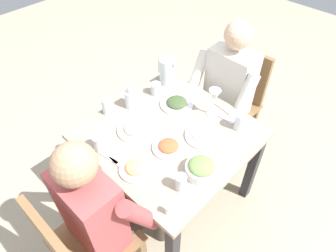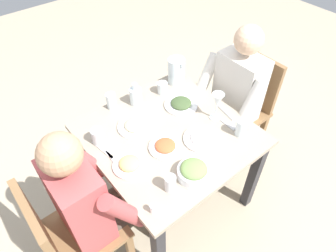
{
  "view_description": "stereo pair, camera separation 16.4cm",
  "coord_description": "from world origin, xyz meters",
  "px_view_note": "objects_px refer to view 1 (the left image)",
  "views": [
    {
      "loc": [
        -0.86,
        0.92,
        2.04
      ],
      "look_at": [
        0.03,
        -0.01,
        0.73
      ],
      "focal_mm": 32.02,
      "sensor_mm": 36.0,
      "label": 1
    },
    {
      "loc": [
        -0.98,
        0.8,
        2.04
      ],
      "look_at": [
        0.03,
        -0.01,
        0.73
      ],
      "focal_mm": 32.02,
      "sensor_mm": 36.0,
      "label": 2
    }
  ],
  "objects_px": {
    "plate_fries": "(136,168)",
    "plate_dolmas": "(177,103)",
    "salad_bowl": "(202,168)",
    "plate_beans": "(135,129)",
    "diner_near": "(221,95)",
    "water_glass_far_right": "(156,89)",
    "chair_far": "(81,247)",
    "water_pitcher": "(168,71)",
    "wine_glass": "(214,97)",
    "plate_rice_curry": "(169,146)",
    "oil_carafe": "(131,100)",
    "dining_table": "(170,144)",
    "water_glass_near_left": "(181,182)",
    "water_glass_near_right": "(99,143)",
    "chair_near": "(234,98)",
    "water_glass_center": "(107,106)",
    "plate_yoghurt": "(203,135)",
    "salt_shaker": "(168,210)",
    "water_glass_far_left": "(240,121)"
  },
  "relations": [
    {
      "from": "plate_rice_curry",
      "to": "water_glass_near_left",
      "type": "xyz_separation_m",
      "value": [
        -0.23,
        0.15,
        0.03
      ]
    },
    {
      "from": "salad_bowl",
      "to": "plate_beans",
      "type": "relative_size",
      "value": 0.79
    },
    {
      "from": "plate_yoghurt",
      "to": "plate_dolmas",
      "type": "relative_size",
      "value": 0.99
    },
    {
      "from": "dining_table",
      "to": "chair_near",
      "type": "distance_m",
      "value": 0.77
    },
    {
      "from": "water_glass_near_left",
      "to": "water_pitcher",
      "type": "bearing_deg",
      "value": -42.06
    },
    {
      "from": "chair_near",
      "to": "diner_near",
      "type": "bearing_deg",
      "value": 90.0
    },
    {
      "from": "diner_near",
      "to": "salt_shaker",
      "type": "relative_size",
      "value": 22.05
    },
    {
      "from": "water_pitcher",
      "to": "salt_shaker",
      "type": "distance_m",
      "value": 1.06
    },
    {
      "from": "plate_rice_curry",
      "to": "water_glass_near_left",
      "type": "height_order",
      "value": "water_glass_near_left"
    },
    {
      "from": "plate_yoghurt",
      "to": "oil_carafe",
      "type": "xyz_separation_m",
      "value": [
        0.52,
        0.11,
        0.04
      ]
    },
    {
      "from": "diner_near",
      "to": "plate_rice_curry",
      "type": "xyz_separation_m",
      "value": [
        -0.1,
        0.66,
        0.07
      ]
    },
    {
      "from": "salad_bowl",
      "to": "dining_table",
      "type": "bearing_deg",
      "value": -17.39
    },
    {
      "from": "dining_table",
      "to": "diner_near",
      "type": "height_order",
      "value": "diner_near"
    },
    {
      "from": "water_glass_near_right",
      "to": "chair_near",
      "type": "bearing_deg",
      "value": -99.14
    },
    {
      "from": "water_glass_far_left",
      "to": "water_glass_center",
      "type": "distance_m",
      "value": 0.84
    },
    {
      "from": "chair_near",
      "to": "wine_glass",
      "type": "distance_m",
      "value": 0.58
    },
    {
      "from": "water_glass_center",
      "to": "plate_dolmas",
      "type": "bearing_deg",
      "value": -127.22
    },
    {
      "from": "diner_near",
      "to": "water_glass_far_right",
      "type": "bearing_deg",
      "value": 48.76
    },
    {
      "from": "water_glass_far_left",
      "to": "water_glass_far_right",
      "type": "xyz_separation_m",
      "value": [
        0.61,
        0.11,
        -0.01
      ]
    },
    {
      "from": "water_glass_far_left",
      "to": "water_glass_center",
      "type": "xyz_separation_m",
      "value": [
        0.7,
        0.47,
        -0.0
      ]
    },
    {
      "from": "plate_fries",
      "to": "water_glass_near_left",
      "type": "xyz_separation_m",
      "value": [
        -0.25,
        -0.08,
        0.03
      ]
    },
    {
      "from": "plate_rice_curry",
      "to": "oil_carafe",
      "type": "distance_m",
      "value": 0.45
    },
    {
      "from": "plate_rice_curry",
      "to": "diner_near",
      "type": "bearing_deg",
      "value": -81.3
    },
    {
      "from": "wine_glass",
      "to": "plate_beans",
      "type": "bearing_deg",
      "value": 60.35
    },
    {
      "from": "chair_near",
      "to": "plate_dolmas",
      "type": "relative_size",
      "value": 4.03
    },
    {
      "from": "chair_near",
      "to": "water_glass_near_left",
      "type": "height_order",
      "value": "chair_near"
    },
    {
      "from": "wine_glass",
      "to": "salt_shaker",
      "type": "bearing_deg",
      "value": 111.37
    },
    {
      "from": "water_pitcher",
      "to": "water_glass_near_right",
      "type": "height_order",
      "value": "water_pitcher"
    },
    {
      "from": "chair_far",
      "to": "water_glass_near_right",
      "type": "relative_size",
      "value": 8.88
    },
    {
      "from": "plate_beans",
      "to": "wine_glass",
      "type": "bearing_deg",
      "value": -119.65
    },
    {
      "from": "plate_fries",
      "to": "plate_dolmas",
      "type": "bearing_deg",
      "value": -69.71
    },
    {
      "from": "dining_table",
      "to": "water_glass_far_left",
      "type": "bearing_deg",
      "value": -131.42
    },
    {
      "from": "salad_bowl",
      "to": "wine_glass",
      "type": "bearing_deg",
      "value": -59.36
    },
    {
      "from": "water_glass_center",
      "to": "oil_carafe",
      "type": "bearing_deg",
      "value": -114.48
    },
    {
      "from": "chair_far",
      "to": "water_pitcher",
      "type": "distance_m",
      "value": 1.26
    },
    {
      "from": "water_glass_near_right",
      "to": "wine_glass",
      "type": "relative_size",
      "value": 0.51
    },
    {
      "from": "salad_bowl",
      "to": "water_glass_center",
      "type": "distance_m",
      "value": 0.75
    },
    {
      "from": "chair_far",
      "to": "oil_carafe",
      "type": "relative_size",
      "value": 5.44
    },
    {
      "from": "water_glass_near_left",
      "to": "chair_near",
      "type": "bearing_deg",
      "value": -71.93
    },
    {
      "from": "water_pitcher",
      "to": "water_glass_far_left",
      "type": "bearing_deg",
      "value": 176.42
    },
    {
      "from": "dining_table",
      "to": "water_glass_near_left",
      "type": "bearing_deg",
      "value": 141.56
    },
    {
      "from": "water_glass_near_left",
      "to": "wine_glass",
      "type": "distance_m",
      "value": 0.61
    },
    {
      "from": "plate_yoghurt",
      "to": "water_glass_center",
      "type": "relative_size",
      "value": 2.0
    },
    {
      "from": "chair_far",
      "to": "water_glass_near_right",
      "type": "bearing_deg",
      "value": -52.85
    },
    {
      "from": "water_pitcher",
      "to": "plate_fries",
      "type": "bearing_deg",
      "value": 121.64
    },
    {
      "from": "plate_yoghurt",
      "to": "water_glass_far_right",
      "type": "height_order",
      "value": "water_glass_far_right"
    },
    {
      "from": "dining_table",
      "to": "diner_near",
      "type": "distance_m",
      "value": 0.56
    },
    {
      "from": "water_pitcher",
      "to": "water_glass_center",
      "type": "distance_m",
      "value": 0.51
    },
    {
      "from": "plate_fries",
      "to": "water_glass_far_right",
      "type": "xyz_separation_m",
      "value": [
        0.39,
        -0.54,
        0.02
      ]
    },
    {
      "from": "chair_near",
      "to": "plate_beans",
      "type": "distance_m",
      "value": 0.94
    }
  ]
}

